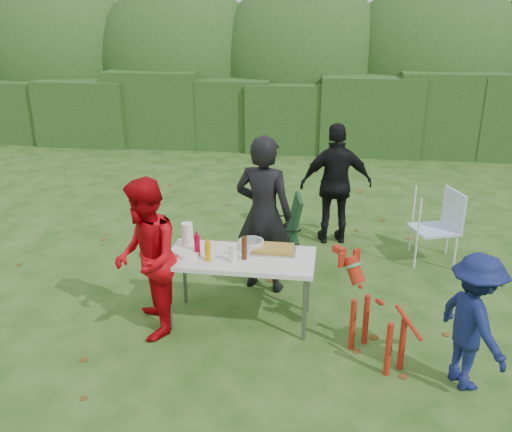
# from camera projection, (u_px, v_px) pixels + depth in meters

# --- Properties ---
(ground) EXTENTS (80.00, 80.00, 0.00)m
(ground) POSITION_uv_depth(u_px,v_px,m) (233.00, 331.00, 5.54)
(ground) COLOR #1E4211
(hedge_row) EXTENTS (22.00, 1.40, 1.70)m
(hedge_row) POSITION_uv_depth(u_px,v_px,m) (296.00, 113.00, 12.65)
(hedge_row) COLOR #23471C
(hedge_row) RESTS_ON ground
(shrub_backdrop) EXTENTS (20.00, 2.60, 3.20)m
(shrub_backdrop) POSITION_uv_depth(u_px,v_px,m) (301.00, 73.00, 13.87)
(shrub_backdrop) COLOR #3D6628
(shrub_backdrop) RESTS_ON ground
(folding_table) EXTENTS (1.50, 0.70, 0.74)m
(folding_table) POSITION_uv_depth(u_px,v_px,m) (241.00, 261.00, 5.50)
(folding_table) COLOR silver
(folding_table) RESTS_ON ground
(person_cook) EXTENTS (0.75, 0.57, 1.83)m
(person_cook) POSITION_uv_depth(u_px,v_px,m) (264.00, 215.00, 6.11)
(person_cook) COLOR black
(person_cook) RESTS_ON ground
(person_red_jacket) EXTENTS (0.85, 0.95, 1.61)m
(person_red_jacket) POSITION_uv_depth(u_px,v_px,m) (146.00, 259.00, 5.25)
(person_red_jacket) COLOR #B1040D
(person_red_jacket) RESTS_ON ground
(person_black_puffy) EXTENTS (1.05, 0.60, 1.69)m
(person_black_puffy) POSITION_uv_depth(u_px,v_px,m) (336.00, 184.00, 7.42)
(person_black_puffy) COLOR black
(person_black_puffy) RESTS_ON ground
(child) EXTENTS (0.74, 0.91, 1.23)m
(child) POSITION_uv_depth(u_px,v_px,m) (473.00, 322.00, 4.54)
(child) COLOR #10194D
(child) RESTS_ON ground
(dog) EXTENTS (0.91, 0.98, 0.91)m
(dog) POSITION_uv_depth(u_px,v_px,m) (378.00, 316.00, 4.95)
(dog) COLOR #9E2211
(dog) RESTS_ON ground
(camping_chair) EXTENTS (0.69, 0.69, 0.96)m
(camping_chair) POSITION_uv_depth(u_px,v_px,m) (277.00, 232.00, 6.76)
(camping_chair) COLOR #163A1E
(camping_chair) RESTS_ON ground
(lawn_chair) EXTENTS (0.72, 0.72, 0.96)m
(lawn_chair) POSITION_uv_depth(u_px,v_px,m) (434.00, 226.00, 6.95)
(lawn_chair) COLOR #6497DB
(lawn_chair) RESTS_ON ground
(food_tray) EXTENTS (0.45, 0.30, 0.02)m
(food_tray) POSITION_uv_depth(u_px,v_px,m) (274.00, 251.00, 5.58)
(food_tray) COLOR #B7B7BA
(food_tray) RESTS_ON folding_table
(focaccia_bread) EXTENTS (0.40, 0.26, 0.04)m
(focaccia_bread) POSITION_uv_depth(u_px,v_px,m) (274.00, 248.00, 5.57)
(focaccia_bread) COLOR #AD8331
(focaccia_bread) RESTS_ON food_tray
(mustard_bottle) EXTENTS (0.06, 0.06, 0.20)m
(mustard_bottle) POSITION_uv_depth(u_px,v_px,m) (208.00, 251.00, 5.35)
(mustard_bottle) COLOR #D39D00
(mustard_bottle) RESTS_ON folding_table
(ketchup_bottle) EXTENTS (0.06, 0.06, 0.22)m
(ketchup_bottle) POSITION_uv_depth(u_px,v_px,m) (197.00, 246.00, 5.46)
(ketchup_bottle) COLOR #B40026
(ketchup_bottle) RESTS_ON folding_table
(beer_bottle) EXTENTS (0.06, 0.06, 0.24)m
(beer_bottle) POSITION_uv_depth(u_px,v_px,m) (244.00, 248.00, 5.38)
(beer_bottle) COLOR #47230F
(beer_bottle) RESTS_ON folding_table
(paper_towel_roll) EXTENTS (0.12, 0.12, 0.26)m
(paper_towel_roll) POSITION_uv_depth(u_px,v_px,m) (187.00, 235.00, 5.67)
(paper_towel_roll) COLOR white
(paper_towel_roll) RESTS_ON folding_table
(cup_stack) EXTENTS (0.08, 0.08, 0.18)m
(cup_stack) POSITION_uv_depth(u_px,v_px,m) (233.00, 253.00, 5.33)
(cup_stack) COLOR white
(cup_stack) RESTS_ON folding_table
(pasta_bowl) EXTENTS (0.26, 0.26, 0.10)m
(pasta_bowl) POSITION_uv_depth(u_px,v_px,m) (251.00, 245.00, 5.63)
(pasta_bowl) COLOR silver
(pasta_bowl) RESTS_ON folding_table
(plate_stack) EXTENTS (0.24, 0.24, 0.05)m
(plate_stack) POSITION_uv_depth(u_px,v_px,m) (188.00, 254.00, 5.48)
(plate_stack) COLOR white
(plate_stack) RESTS_ON folding_table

